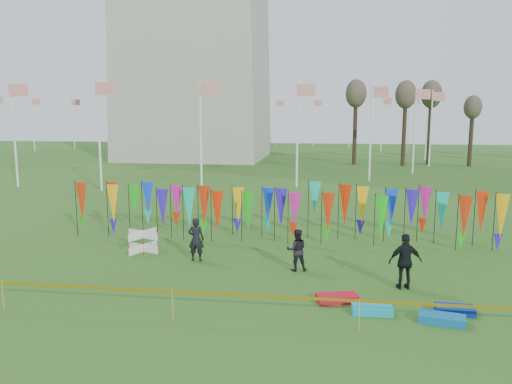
# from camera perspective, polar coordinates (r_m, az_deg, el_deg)

# --- Properties ---
(ground) EXTENTS (160.00, 160.00, 0.00)m
(ground) POSITION_cam_1_polar(r_m,az_deg,el_deg) (15.30, -0.77, -12.47)
(ground) COLOR #285517
(ground) RESTS_ON ground
(flagpole_ring) EXTENTS (57.40, 56.16, 8.00)m
(flagpole_ring) POSITION_cam_1_polar(r_m,az_deg,el_deg) (64.16, -6.66, 7.52)
(flagpole_ring) COLOR white
(flagpole_ring) RESTS_ON ground
(banner_row) EXTENTS (18.64, 0.64, 2.41)m
(banner_row) POSITION_cam_1_polar(r_m,az_deg,el_deg) (22.10, 2.94, -1.61)
(banner_row) COLOR black
(banner_row) RESTS_ON ground
(caution_tape_near) EXTENTS (26.00, 0.02, 0.90)m
(caution_tape_near) POSITION_cam_1_polar(r_m,az_deg,el_deg) (13.58, -2.77, -11.79)
(caution_tape_near) COLOR #DFB504
(caution_tape_near) RESTS_ON ground
(box_kite) EXTENTS (0.82, 0.82, 0.91)m
(box_kite) POSITION_cam_1_polar(r_m,az_deg,el_deg) (20.86, -12.79, -5.50)
(box_kite) COLOR red
(box_kite) RESTS_ON ground
(person_left) EXTENTS (0.62, 0.45, 1.68)m
(person_left) POSITION_cam_1_polar(r_m,az_deg,el_deg) (19.22, -6.86, -5.39)
(person_left) COLOR black
(person_left) RESTS_ON ground
(person_mid) EXTENTS (0.82, 0.60, 1.52)m
(person_mid) POSITION_cam_1_polar(r_m,az_deg,el_deg) (18.01, 4.67, -6.61)
(person_mid) COLOR black
(person_mid) RESTS_ON ground
(person_right) EXTENTS (1.14, 0.76, 1.81)m
(person_right) POSITION_cam_1_polar(r_m,az_deg,el_deg) (16.79, 16.69, -7.62)
(person_right) COLOR black
(person_right) RESTS_ON ground
(kite_bag_turquoise) EXTENTS (1.14, 0.61, 0.22)m
(kite_bag_turquoise) POSITION_cam_1_polar(r_m,az_deg,el_deg) (14.82, 13.11, -12.97)
(kite_bag_turquoise) COLOR #0EAED3
(kite_bag_turquoise) RESTS_ON ground
(kite_bag_blue) EXTENTS (1.08, 0.61, 0.22)m
(kite_bag_blue) POSITION_cam_1_polar(r_m,az_deg,el_deg) (15.51, 21.76, -12.39)
(kite_bag_blue) COLOR #092998
(kite_bag_blue) RESTS_ON ground
(kite_bag_red) EXTENTS (1.34, 0.87, 0.23)m
(kite_bag_red) POSITION_cam_1_polar(r_m,az_deg,el_deg) (15.47, 9.28, -11.89)
(kite_bag_red) COLOR red
(kite_bag_red) RESTS_ON ground
(kite_bag_teal) EXTENTS (1.29, 0.84, 0.23)m
(kite_bag_teal) POSITION_cam_1_polar(r_m,az_deg,el_deg) (14.75, 20.50, -13.43)
(kite_bag_teal) COLOR #0D6BB8
(kite_bag_teal) RESTS_ON ground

